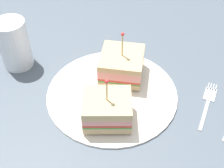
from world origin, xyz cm
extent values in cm
cube|color=#4C5660|center=(0.00, 0.00, -1.00)|extent=(104.71, 104.71, 2.00)
cylinder|color=silver|center=(0.00, 0.00, 0.44)|extent=(25.87, 25.87, 0.87)
cube|color=tan|center=(-3.19, -4.27, 1.49)|extent=(11.29, 11.42, 1.23)
cube|color=#478438|center=(-3.19, -4.27, 2.30)|extent=(11.29, 11.42, 0.40)
cube|color=red|center=(-3.19, -4.27, 2.75)|extent=(11.29, 11.42, 0.50)
cube|color=#E59389|center=(-3.19, -4.27, 3.89)|extent=(11.29, 11.42, 1.78)
cube|color=tan|center=(-3.19, -4.27, 5.40)|extent=(11.29, 11.42, 1.23)
cylinder|color=tan|center=(-3.19, -4.27, 8.21)|extent=(0.30, 0.30, 5.63)
sphere|color=red|center=(-3.19, -4.27, 11.03)|extent=(0.70, 0.70, 0.70)
cube|color=tan|center=(2.59, 6.39, 1.61)|extent=(9.98, 9.06, 1.47)
cube|color=#478438|center=(2.59, 6.39, 2.55)|extent=(9.98, 9.06, 0.40)
cube|color=red|center=(2.59, 6.39, 3.00)|extent=(9.98, 9.06, 0.50)
cube|color=#E59389|center=(2.59, 6.39, 3.85)|extent=(9.98, 9.06, 1.20)
cube|color=tan|center=(2.59, 6.39, 5.18)|extent=(9.98, 9.06, 1.47)
cylinder|color=tan|center=(2.59, 6.39, 7.71)|extent=(0.30, 0.30, 5.05)
sphere|color=red|center=(2.59, 6.39, 10.23)|extent=(0.70, 0.70, 0.70)
cylinder|color=beige|center=(17.40, -14.30, 3.13)|extent=(5.70, 5.70, 6.25)
cylinder|color=white|center=(17.40, -14.30, 5.38)|extent=(6.47, 6.47, 10.76)
cube|color=silver|center=(-15.32, 9.64, 0.18)|extent=(5.36, 6.52, 0.35)
cube|color=silver|center=(-18.88, 5.16, 0.18)|extent=(3.96, 4.19, 0.35)
cube|color=silver|center=(-20.84, 3.91, 0.18)|extent=(1.39, 1.68, 0.35)
cube|color=silver|center=(-20.44, 3.59, 0.18)|extent=(1.39, 1.68, 0.35)
cube|color=silver|center=(-20.05, 3.28, 0.18)|extent=(1.39, 1.68, 0.35)
cube|color=silver|center=(-19.66, 2.97, 0.18)|extent=(1.39, 1.68, 0.35)
camera|label=1|loc=(10.73, 40.20, 44.23)|focal=48.75mm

